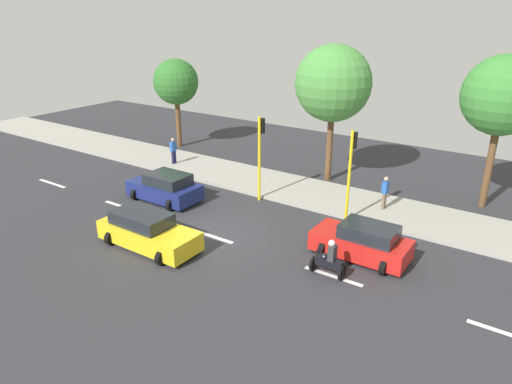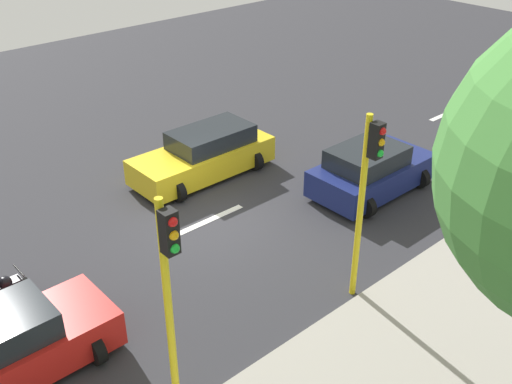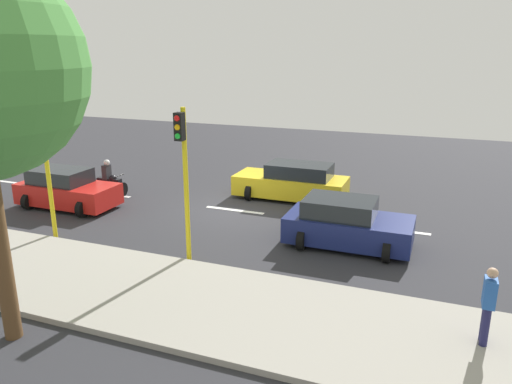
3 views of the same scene
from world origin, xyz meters
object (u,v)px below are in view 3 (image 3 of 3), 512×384
pedestrian_near_signal (488,303)px  car_dark_blue (347,224)px  car_red (66,190)px  motorcycle (110,180)px  traffic_light_corner (43,151)px  traffic_light_midblock (183,164)px  car_yellow_cab (293,182)px

pedestrian_near_signal → car_dark_blue: bearing=-140.7°
car_red → motorcycle: size_ratio=2.56×
car_dark_blue → car_red: bearing=-89.7°
car_dark_blue → motorcycle: 10.66m
traffic_light_corner → traffic_light_midblock: (0.00, 4.99, 0.00)m
motorcycle → car_yellow_cab: bearing=106.6°
car_red → traffic_light_midblock: (2.87, 6.90, 2.22)m
pedestrian_near_signal → traffic_light_corner: traffic_light_corner is taller
car_yellow_cab → traffic_light_corner: traffic_light_corner is taller
car_red → motorcycle: motorcycle is taller
car_yellow_cab → motorcycle: bearing=-73.4°
car_yellow_cab → traffic_light_midblock: (7.09, -1.04, 2.22)m
car_red → motorcycle: (-2.00, 0.52, -0.07)m
car_dark_blue → traffic_light_midblock: (2.93, -4.09, 2.22)m
pedestrian_near_signal → traffic_light_midblock: size_ratio=0.38×
car_yellow_cab → motorcycle: size_ratio=3.00×
car_dark_blue → car_red: same height
motorcycle → traffic_light_midblock: traffic_light_midblock is taller
car_yellow_cab → traffic_light_midblock: 7.50m
car_red → traffic_light_midblock: bearing=67.4°
traffic_light_corner → traffic_light_midblock: same height
traffic_light_midblock → car_red: bearing=-112.6°
car_red → car_yellow_cab: size_ratio=0.85×
traffic_light_midblock → car_yellow_cab: bearing=171.6°
traffic_light_corner → motorcycle: bearing=-164.0°
traffic_light_midblock → car_dark_blue: bearing=125.6°
car_red → traffic_light_midblock: traffic_light_midblock is taller
car_red → motorcycle: 2.07m
car_yellow_cab → traffic_light_midblock: traffic_light_midblock is taller
traffic_light_corner → traffic_light_midblock: size_ratio=1.00×
motorcycle → traffic_light_corner: bearing=16.0°
car_red → traffic_light_corner: size_ratio=0.87×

